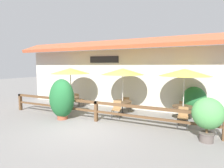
% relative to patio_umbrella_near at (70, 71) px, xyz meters
% --- Properties ---
extents(ground_plane, '(60.00, 60.00, 0.00)m').
position_rel_patio_umbrella_near_xyz_m(ground_plane, '(2.56, -2.50, -2.30)').
color(ground_plane, slate).
extents(building_facade, '(14.28, 1.49, 4.23)m').
position_rel_patio_umbrella_near_xyz_m(building_facade, '(2.56, 1.60, -0.13)').
color(building_facade, '#BCB7A8').
rests_on(building_facade, ground).
extents(patio_railing, '(10.40, 0.14, 0.95)m').
position_rel_patio_umbrella_near_xyz_m(patio_railing, '(2.56, -1.45, -1.60)').
color(patio_railing, brown).
rests_on(patio_railing, ground).
extents(patio_umbrella_near, '(2.31, 2.31, 2.51)m').
position_rel_patio_umbrella_near_xyz_m(patio_umbrella_near, '(0.00, 0.00, 0.00)').
color(patio_umbrella_near, '#B7B2A8').
rests_on(patio_umbrella_near, ground).
extents(dining_table_near, '(0.97, 0.97, 0.73)m').
position_rel_patio_umbrella_near_xyz_m(dining_table_near, '(0.00, -0.00, -1.71)').
color(dining_table_near, '#4C3826').
rests_on(dining_table_near, ground).
extents(chair_near_streetside, '(0.46, 0.46, 0.84)m').
position_rel_patio_umbrella_near_xyz_m(chair_near_streetside, '(0.05, -0.76, -1.83)').
color(chair_near_streetside, olive).
rests_on(chair_near_streetside, ground).
extents(chair_near_wallside, '(0.50, 0.50, 0.84)m').
position_rel_patio_umbrella_near_xyz_m(chair_near_wallside, '(-0.03, 0.76, -1.83)').
color(chair_near_wallside, olive).
rests_on(chair_near_wallside, ground).
extents(patio_umbrella_middle, '(2.31, 2.31, 2.51)m').
position_rel_patio_umbrella_near_xyz_m(patio_umbrella_middle, '(3.24, 0.21, 0.00)').
color(patio_umbrella_middle, '#B7B2A8').
rests_on(patio_umbrella_middle, ground).
extents(dining_table_middle, '(0.97, 0.97, 0.73)m').
position_rel_patio_umbrella_near_xyz_m(dining_table_middle, '(3.24, 0.21, -1.71)').
color(dining_table_middle, '#4C3826').
rests_on(dining_table_middle, ground).
extents(chair_middle_streetside, '(0.49, 0.49, 0.84)m').
position_rel_patio_umbrella_near_xyz_m(chair_middle_streetside, '(3.20, -0.47, -1.83)').
color(chair_middle_streetside, olive).
rests_on(chair_middle_streetside, ground).
extents(chair_middle_wallside, '(0.47, 0.47, 0.84)m').
position_rel_patio_umbrella_near_xyz_m(chair_middle_wallside, '(3.21, 0.89, -1.83)').
color(chair_middle_wallside, olive).
rests_on(chair_middle_wallside, ground).
extents(patio_umbrella_far, '(2.31, 2.31, 2.51)m').
position_rel_patio_umbrella_near_xyz_m(patio_umbrella_far, '(6.26, 0.23, 0.00)').
color(patio_umbrella_far, '#B7B2A8').
rests_on(patio_umbrella_far, ground).
extents(dining_table_far, '(0.97, 0.97, 0.73)m').
position_rel_patio_umbrella_near_xyz_m(dining_table_far, '(6.26, 0.23, -1.71)').
color(dining_table_far, '#4C3826').
rests_on(dining_table_far, ground).
extents(chair_far_streetside, '(0.43, 0.43, 0.84)m').
position_rel_patio_umbrella_near_xyz_m(chair_far_streetside, '(6.30, -0.52, -1.83)').
color(chair_far_streetside, olive).
rests_on(chair_far_streetside, ground).
extents(chair_far_wallside, '(0.46, 0.46, 0.84)m').
position_rel_patio_umbrella_near_xyz_m(chair_far_wallside, '(6.27, 0.98, -1.83)').
color(chair_far_wallside, olive).
rests_on(chair_far_wallside, ground).
extents(potted_plant_broad_leaf, '(1.23, 1.10, 1.97)m').
position_rel_patio_umbrella_near_xyz_m(potted_plant_broad_leaf, '(0.87, -1.82, -1.29)').
color(potted_plant_broad_leaf, '#9E4C33').
rests_on(potted_plant_broad_leaf, ground).
extents(potted_plant_tall_tropical, '(1.01, 0.91, 1.54)m').
position_rel_patio_umbrella_near_xyz_m(potted_plant_tall_tropical, '(7.11, -1.81, -1.36)').
color(potted_plant_tall_tropical, '#564C47').
rests_on(potted_plant_tall_tropical, ground).
extents(potted_plant_corner_fern, '(1.14, 1.02, 1.58)m').
position_rel_patio_umbrella_near_xyz_m(potted_plant_corner_fern, '(6.72, 1.05, -1.38)').
color(potted_plant_corner_fern, '#B7AD99').
rests_on(potted_plant_corner_fern, ground).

